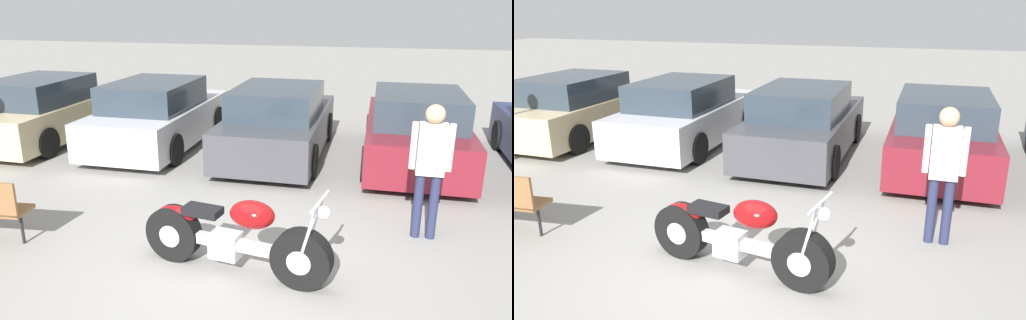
% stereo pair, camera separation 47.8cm
% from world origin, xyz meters
% --- Properties ---
extents(ground_plane, '(60.00, 60.00, 0.00)m').
position_xyz_m(ground_plane, '(0.00, 0.00, 0.00)').
color(ground_plane, gray).
extents(motorcycle, '(2.27, 0.80, 1.05)m').
position_xyz_m(motorcycle, '(0.18, 0.10, 0.43)').
color(motorcycle, black).
rests_on(motorcycle, ground_plane).
extents(parked_car_champagne, '(1.85, 4.14, 1.41)m').
position_xyz_m(parked_car_champagne, '(-5.45, 4.63, 0.65)').
color(parked_car_champagne, '#C6B284').
rests_on(parked_car_champagne, ground_plane).
extents(parked_car_silver, '(1.85, 4.14, 1.41)m').
position_xyz_m(parked_car_silver, '(-2.84, 4.80, 0.65)').
color(parked_car_silver, '#BCBCC1').
rests_on(parked_car_silver, ground_plane).
extents(parked_car_dark_grey, '(1.85, 4.14, 1.41)m').
position_xyz_m(parked_car_dark_grey, '(-0.23, 4.73, 0.65)').
color(parked_car_dark_grey, '#3D3D42').
rests_on(parked_car_dark_grey, ground_plane).
extents(parked_car_maroon, '(1.85, 4.14, 1.41)m').
position_xyz_m(parked_car_maroon, '(2.38, 4.78, 0.65)').
color(parked_car_maroon, maroon).
rests_on(parked_car_maroon, ground_plane).
extents(person_standing, '(0.52, 0.24, 1.78)m').
position_xyz_m(person_standing, '(2.36, 1.54, 1.07)').
color(person_standing, '#232847').
rests_on(person_standing, ground_plane).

